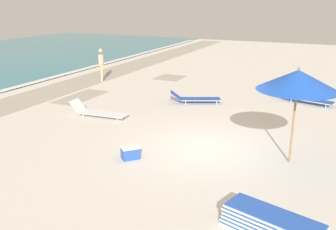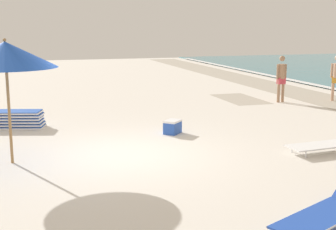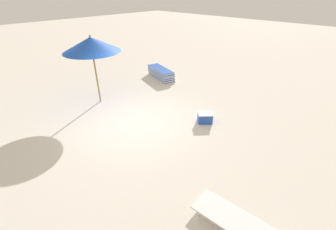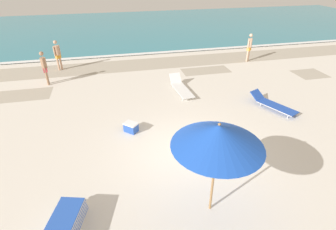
% 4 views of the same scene
% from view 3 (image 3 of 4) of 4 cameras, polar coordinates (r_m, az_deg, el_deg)
% --- Properties ---
extents(ground_plane, '(60.00, 60.00, 0.16)m').
position_cam_3_polar(ground_plane, '(8.02, -8.21, -2.22)').
color(ground_plane, silver).
extents(beach_umbrella, '(2.11, 2.11, 2.64)m').
position_cam_3_polar(beach_umbrella, '(9.02, -18.91, 16.55)').
color(beach_umbrella, '#9E7547').
rests_on(beach_umbrella, ground_plane).
extents(lounger_stack, '(1.13, 2.01, 0.49)m').
position_cam_3_polar(lounger_stack, '(11.77, -1.82, 10.54)').
color(lounger_stack, blue).
rests_on(lounger_stack, ground_plane).
extents(sun_lounger_near_water_left, '(0.76, 2.27, 0.60)m').
position_cam_3_polar(sun_lounger_near_water_left, '(4.94, 20.24, -25.38)').
color(sun_lounger_near_water_left, white).
rests_on(sun_lounger_near_water_left, ground_plane).
extents(cooler_box, '(0.61, 0.60, 0.37)m').
position_cam_3_polar(cooler_box, '(7.89, 9.38, -0.63)').
color(cooler_box, blue).
rests_on(cooler_box, ground_plane).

